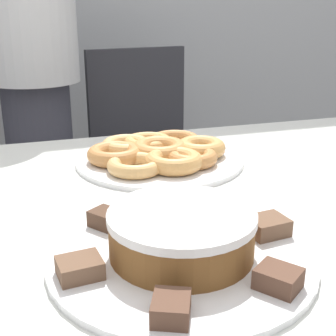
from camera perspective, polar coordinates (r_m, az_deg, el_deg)
name	(u,v)px	position (r m, az deg, el deg)	size (l,w,h in m)	color
table	(161,239)	(0.91, -0.85, -8.68)	(1.47, 0.88, 0.73)	silver
person_standing	(33,63)	(1.64, -16.18, 12.19)	(0.30, 0.30, 1.65)	#383842
office_chair_right	(152,177)	(1.80, -1.92, -1.11)	(0.49, 0.49, 0.91)	black
plate_cake	(181,256)	(0.66, 1.63, -10.70)	(0.37, 0.37, 0.01)	white
plate_donuts	(160,160)	(1.05, -1.01, 1.02)	(0.37, 0.37, 0.01)	white
frosted_cake	(182,233)	(0.64, 1.66, -7.90)	(0.20, 0.20, 0.06)	brown
lamington_0	(171,308)	(0.53, 0.38, -16.72)	(0.06, 0.06, 0.02)	brown
lamington_1	(278,279)	(0.59, 13.29, -12.98)	(0.06, 0.07, 0.03)	brown
lamington_2	(267,226)	(0.72, 12.01, -6.93)	(0.06, 0.05, 0.03)	brown
lamington_3	(188,204)	(0.78, 2.48, -4.45)	(0.06, 0.06, 0.02)	brown
lamington_4	(106,218)	(0.73, -7.60, -6.11)	(0.06, 0.06, 0.03)	#513828
lamington_5	(80,268)	(0.61, -10.71, -11.86)	(0.06, 0.05, 0.02)	brown
donut_0	(160,149)	(1.04, -1.02, 2.27)	(0.13, 0.13, 0.04)	#D18E4C
donut_1	(135,165)	(0.96, -4.00, 0.34)	(0.12, 0.12, 0.03)	#E5AD66
donut_2	(174,161)	(0.97, 0.74, 0.87)	(0.12, 0.12, 0.04)	tan
donut_3	(192,157)	(1.00, 2.94, 1.31)	(0.11, 0.11, 0.03)	#C68447
donut_4	(201,148)	(1.06, 4.03, 2.49)	(0.11, 0.11, 0.04)	tan
donut_5	(175,140)	(1.13, 0.87, 3.38)	(0.12, 0.12, 0.03)	#C68447
donut_6	(148,143)	(1.11, -2.43, 3.10)	(0.12, 0.12, 0.03)	tan
donut_7	(126,146)	(1.08, -5.09, 2.72)	(0.12, 0.12, 0.03)	#E5AD66
donut_8	(115,154)	(1.02, -6.48, 1.69)	(0.12, 0.12, 0.03)	#C68447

